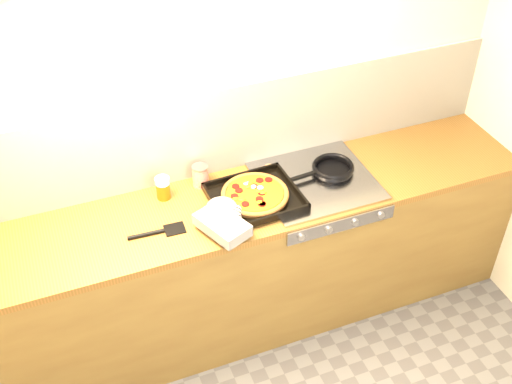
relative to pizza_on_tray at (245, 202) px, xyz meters
name	(u,v)px	position (x,y,z in m)	size (l,w,h in m)	color
room_shell	(217,132)	(-0.02, 0.36, 0.20)	(3.20, 3.20, 3.20)	white
counter_run	(238,263)	(-0.02, 0.07, -0.50)	(3.20, 0.62, 0.90)	olive
stovetop	(316,181)	(0.43, 0.07, -0.04)	(0.60, 0.56, 0.02)	#9D9DA2
pizza_on_tray	(245,202)	(0.00, 0.00, 0.00)	(0.59, 0.53, 0.08)	black
frying_pan	(332,168)	(0.54, 0.10, -0.01)	(0.39, 0.25, 0.04)	black
tomato_can	(200,176)	(-0.15, 0.27, 0.01)	(0.10, 0.10, 0.12)	#AF190E
juice_glass	(163,188)	(-0.36, 0.24, 0.02)	(0.08, 0.08, 0.13)	#C4500B
wooden_spoon	(254,170)	(0.15, 0.27, -0.04)	(0.30, 0.05, 0.02)	#A37245
black_spatula	(158,232)	(-0.46, -0.01, -0.04)	(0.28, 0.09, 0.02)	black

